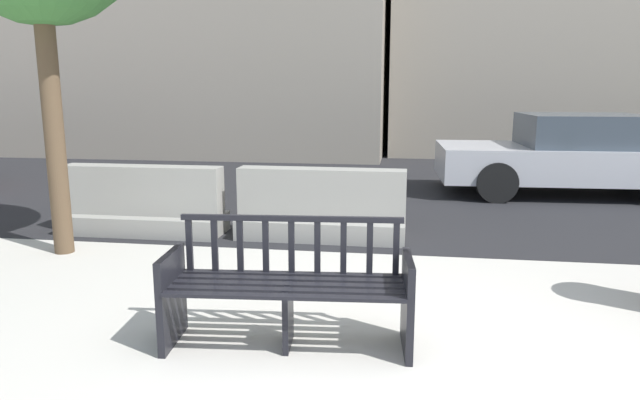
# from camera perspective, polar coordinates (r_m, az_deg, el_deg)

# --- Properties ---
(ground_plane) EXTENTS (200.00, 200.00, 0.00)m
(ground_plane) POSITION_cam_1_polar(r_m,az_deg,el_deg) (3.75, 8.30, -17.28)
(ground_plane) COLOR #B7B2A8
(street_asphalt) EXTENTS (120.00, 12.00, 0.01)m
(street_asphalt) POSITION_cam_1_polar(r_m,az_deg,el_deg) (12.13, 8.57, 2.62)
(street_asphalt) COLOR black
(street_asphalt) RESTS_ON ground
(street_bench) EXTENTS (1.73, 0.66, 0.88)m
(street_bench) POSITION_cam_1_polar(r_m,az_deg,el_deg) (4.00, -3.20, -9.04)
(street_bench) COLOR black
(street_bench) RESTS_ON ground
(jersey_barrier_centre) EXTENTS (2.01, 0.70, 0.84)m
(jersey_barrier_centre) POSITION_cam_1_polar(r_m,az_deg,el_deg) (6.82, 0.14, -1.00)
(jersey_barrier_centre) COLOR gray
(jersey_barrier_centre) RESTS_ON ground
(jersey_barrier_left) EXTENTS (2.00, 0.69, 0.84)m
(jersey_barrier_left) POSITION_cam_1_polar(r_m,az_deg,el_deg) (7.39, -17.23, -0.56)
(jersey_barrier_left) COLOR gray
(jersey_barrier_left) RESTS_ON ground
(car_sedan_mid) EXTENTS (4.34, 2.12, 1.35)m
(car_sedan_mid) POSITION_cam_1_polar(r_m,az_deg,el_deg) (10.50, 23.85, 4.13)
(car_sedan_mid) COLOR #B7B7BC
(car_sedan_mid) RESTS_ON ground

